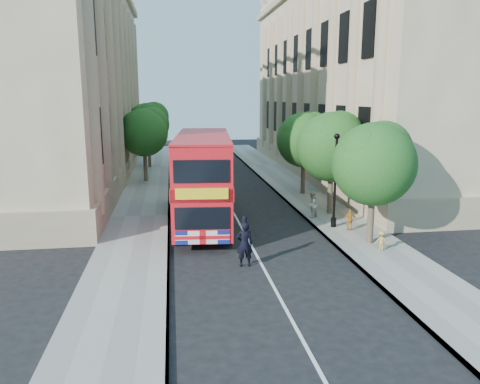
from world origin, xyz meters
name	(u,v)px	position (x,y,z in m)	size (l,w,h in m)	color
ground	(266,273)	(0.00, 0.00, 0.00)	(120.00, 120.00, 0.00)	black
pavement_right	(323,210)	(5.75, 10.00, 0.06)	(3.50, 80.00, 0.12)	gray
pavement_left	(140,217)	(-5.75, 10.00, 0.06)	(3.50, 80.00, 0.12)	gray
building_right	(363,76)	(13.80, 24.00, 9.00)	(12.00, 38.00, 18.00)	tan
building_left	(48,74)	(-13.80, 24.00, 9.00)	(12.00, 38.00, 18.00)	tan
tree_right_near	(375,160)	(5.84, 3.03, 4.25)	(4.00, 4.00, 6.08)	#473828
tree_right_mid	(333,143)	(5.84, 9.03, 4.45)	(4.20, 4.20, 6.37)	#473828
tree_right_far	(305,137)	(5.84, 15.03, 4.31)	(4.00, 4.00, 6.15)	#473828
tree_left_far	(144,130)	(-5.96, 22.03, 4.44)	(4.00, 4.00, 6.30)	#473828
tree_left_back	(149,121)	(-5.96, 30.03, 4.71)	(4.20, 4.20, 6.65)	#473828
lamp_post	(335,184)	(5.00, 6.00, 2.51)	(0.32, 0.32, 5.16)	black
double_decker_bus	(204,176)	(-2.01, 8.07, 2.77)	(3.75, 11.06, 5.02)	red
box_van	(186,190)	(-2.90, 11.85, 1.27)	(2.05, 4.61, 2.59)	black
police_constable	(245,244)	(-0.77, 1.00, 0.99)	(0.72, 0.47, 1.98)	black
woman_pedestrian	(312,204)	(4.40, 8.13, 0.91)	(0.77, 0.60, 1.58)	beige
child_a	(350,220)	(5.63, 5.20, 0.71)	(0.69, 0.29, 1.18)	orange
child_b	(381,241)	(5.83, 1.78, 0.59)	(0.61, 0.35, 0.94)	gold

